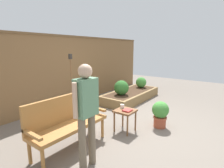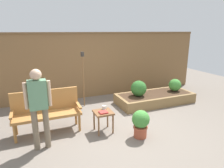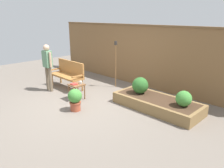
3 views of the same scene
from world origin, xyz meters
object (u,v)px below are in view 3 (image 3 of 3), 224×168
at_px(cup_on_table, 81,82).
at_px(book_on_table, 74,84).
at_px(side_table, 77,87).
at_px(person_by_bench, 48,64).
at_px(shrub_far_corner, 184,99).
at_px(garden_bench, 68,72).
at_px(tiki_torch, 116,56).
at_px(potted_boxwood, 75,99).
at_px(shrub_near_bench, 140,85).

bearing_deg(cup_on_table, book_on_table, -115.28).
relative_size(side_table, person_by_bench, 0.31).
bearing_deg(shrub_far_corner, cup_on_table, -160.39).
bearing_deg(garden_bench, book_on_table, -26.90).
xyz_separation_m(shrub_far_corner, tiki_torch, (-2.88, 0.57, 0.62)).
xyz_separation_m(garden_bench, potted_boxwood, (1.79, -1.03, -0.21)).
height_order(garden_bench, shrub_far_corner, garden_bench).
bearing_deg(shrub_far_corner, garden_bench, -171.29).
bearing_deg(side_table, person_by_bench, -172.55).
xyz_separation_m(side_table, tiki_torch, (0.00, 1.69, 0.72)).
bearing_deg(shrub_near_bench, shrub_far_corner, 0.00).
relative_size(side_table, shrub_far_corner, 1.22).
xyz_separation_m(cup_on_table, tiki_torch, (-0.06, 1.57, 0.60)).
bearing_deg(person_by_bench, shrub_far_corner, 17.10).
height_order(potted_boxwood, tiki_torch, tiki_torch).
bearing_deg(tiki_torch, person_by_bench, -125.23).
xyz_separation_m(potted_boxwood, tiki_torch, (-0.64, 2.22, 0.78)).
bearing_deg(garden_bench, shrub_near_bench, 12.95).
height_order(potted_boxwood, person_by_bench, person_by_bench).
height_order(garden_bench, tiki_torch, tiki_torch).
bearing_deg(book_on_table, side_table, 70.01).
xyz_separation_m(book_on_table, potted_boxwood, (0.67, -0.46, -0.16)).
bearing_deg(tiki_torch, book_on_table, -90.81).
bearing_deg(potted_boxwood, person_by_bench, 169.63).
height_order(shrub_near_bench, person_by_bench, person_by_bench).
height_order(book_on_table, shrub_far_corner, shrub_far_corner).
xyz_separation_m(side_table, potted_boxwood, (0.64, -0.53, -0.06)).
bearing_deg(cup_on_table, shrub_far_corner, 19.61).
bearing_deg(cup_on_table, garden_bench, 162.38).
bearing_deg(person_by_bench, tiki_torch, 54.77).
distance_m(garden_bench, cup_on_table, 1.27).
bearing_deg(shrub_far_corner, tiki_torch, 168.76).
bearing_deg(tiki_torch, potted_boxwood, -73.83).
xyz_separation_m(garden_bench, tiki_torch, (1.15, 1.19, 0.58)).
xyz_separation_m(garden_bench, book_on_table, (1.13, -0.57, -0.05)).
bearing_deg(shrub_near_bench, side_table, -143.86).
bearing_deg(cup_on_table, side_table, -118.74).
bearing_deg(shrub_far_corner, potted_boxwood, -143.58).
bearing_deg(cup_on_table, tiki_torch, 92.29).
xyz_separation_m(side_table, shrub_far_corner, (2.88, 1.12, 0.10)).
distance_m(garden_bench, side_table, 1.26).
bearing_deg(person_by_bench, garden_bench, 76.44).
bearing_deg(potted_boxwood, book_on_table, 145.52).
xyz_separation_m(book_on_table, shrub_near_bench, (1.56, 1.19, 0.04)).
distance_m(book_on_table, person_by_bench, 1.37).
distance_m(side_table, tiki_torch, 1.84).
xyz_separation_m(shrub_near_bench, shrub_far_corner, (1.35, 0.00, -0.04)).
xyz_separation_m(cup_on_table, shrub_far_corner, (2.81, 1.00, -0.03)).
xyz_separation_m(garden_bench, cup_on_table, (1.21, -0.39, -0.02)).
xyz_separation_m(garden_bench, person_by_bench, (-0.16, -0.67, 0.39)).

